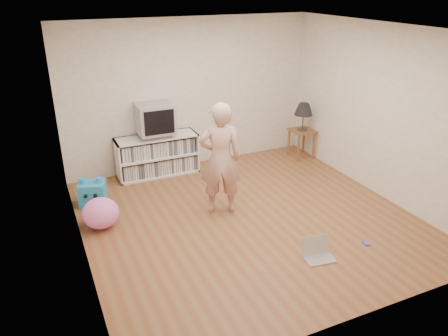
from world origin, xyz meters
TOP-DOWN VIEW (x-y plane):
  - ground at (0.00, 0.00)m, footprint 4.50×4.50m
  - walls at (0.00, 0.00)m, footprint 4.52×4.52m
  - ceiling at (0.00, 0.00)m, footprint 4.50×4.50m
  - media_unit at (-0.73, 2.04)m, footprint 1.40×0.45m
  - dvd_deck at (-0.73, 2.02)m, footprint 0.45×0.35m
  - crt_tv at (-0.73, 2.02)m, footprint 0.60×0.53m
  - side_table at (1.99, 1.65)m, footprint 0.42×0.42m
  - table_lamp at (1.99, 1.65)m, footprint 0.34×0.34m
  - person at (-0.27, 0.35)m, footprint 0.70×0.57m
  - laptop at (0.35, -1.21)m, footprint 0.40×0.34m
  - playing_cards at (1.09, -1.24)m, footprint 0.08×0.10m
  - plush_blue at (-1.95, 1.33)m, footprint 0.46×0.41m
  - plush_pink at (-1.95, 0.62)m, footprint 0.58×0.58m

SIDE VIEW (x-z plane):
  - ground at x=0.00m, z-range 0.00..0.00m
  - playing_cards at x=1.09m, z-range 0.00..0.02m
  - laptop at x=0.35m, z-range -0.06..0.19m
  - plush_blue at x=-1.95m, z-range -0.03..0.41m
  - plush_pink at x=-1.95m, z-range 0.00..0.42m
  - media_unit at x=-0.73m, z-range 0.00..0.70m
  - side_table at x=1.99m, z-range 0.14..0.69m
  - dvd_deck at x=-0.73m, z-range 0.70..0.77m
  - person at x=-0.27m, z-range 0.00..1.65m
  - table_lamp at x=1.99m, z-range 0.68..1.20m
  - crt_tv at x=-0.73m, z-range 0.77..1.27m
  - walls at x=0.00m, z-range 0.00..2.60m
  - ceiling at x=0.00m, z-range 2.60..2.60m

